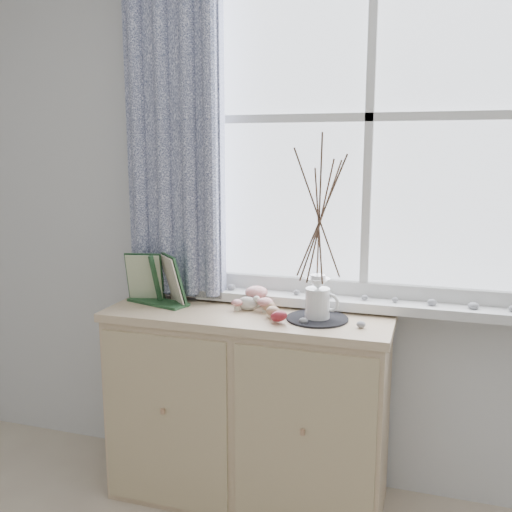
# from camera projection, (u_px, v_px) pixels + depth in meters

# --- Properties ---
(sideboard) EXTENTS (1.20, 0.45, 0.85)m
(sideboard) POSITION_uv_depth(u_px,v_px,m) (248.00, 406.00, 2.47)
(sideboard) COLOR #CBAE8E
(sideboard) RESTS_ON ground
(botanical_book) EXTENTS (0.35, 0.22, 0.23)m
(botanical_book) POSITION_uv_depth(u_px,v_px,m) (154.00, 280.00, 2.47)
(botanical_book) COLOR #204426
(botanical_book) RESTS_ON sideboard
(toadstool_cluster) EXTENTS (0.18, 0.16, 0.09)m
(toadstool_cluster) POSITION_uv_depth(u_px,v_px,m) (256.00, 296.00, 2.43)
(toadstool_cluster) COLOR beige
(toadstool_cluster) RESTS_ON sideboard
(wooden_eggs) EXTENTS (0.14, 0.17, 0.07)m
(wooden_eggs) POSITION_uv_depth(u_px,v_px,m) (273.00, 311.00, 2.30)
(wooden_eggs) COLOR #A3785A
(wooden_eggs) RESTS_ON sideboard
(songbird_figurine) EXTENTS (0.13, 0.06, 0.07)m
(songbird_figurine) POSITION_uv_depth(u_px,v_px,m) (248.00, 303.00, 2.41)
(songbird_figurine) COLOR silver
(songbird_figurine) RESTS_ON sideboard
(crocheted_doily) EXTENTS (0.25, 0.25, 0.01)m
(crocheted_doily) POSITION_uv_depth(u_px,v_px,m) (317.00, 319.00, 2.28)
(crocheted_doily) COLOR black
(crocheted_doily) RESTS_ON sideboard
(twig_pitcher) EXTENTS (0.35, 0.35, 0.74)m
(twig_pitcher) POSITION_uv_depth(u_px,v_px,m) (319.00, 214.00, 2.20)
(twig_pitcher) COLOR white
(twig_pitcher) RESTS_ON crocheted_doily
(sideboard_pebbles) EXTENTS (0.26, 0.19, 0.02)m
(sideboard_pebbles) POSITION_uv_depth(u_px,v_px,m) (328.00, 319.00, 2.25)
(sideboard_pebbles) COLOR gray
(sideboard_pebbles) RESTS_ON sideboard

